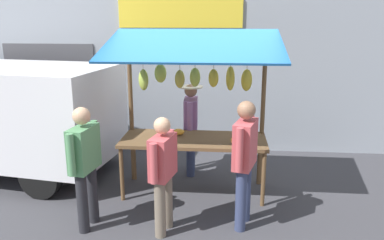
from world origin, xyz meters
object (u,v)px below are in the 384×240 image
at_px(shopper_with_ponytail, 245,155).
at_px(shopper_in_striped_shirt, 85,160).
at_px(shopper_with_shopping_bag, 163,169).
at_px(market_stall, 195,94).
at_px(vendor_with_sunhat, 191,122).

height_order(shopper_with_ponytail, shopper_in_striped_shirt, shopper_with_ponytail).
xyz_separation_m(shopper_with_ponytail, shopper_in_striped_shirt, (2.01, 0.22, -0.05)).
xyz_separation_m(shopper_with_ponytail, shopper_with_shopping_bag, (1.01, 0.25, -0.12)).
xyz_separation_m(market_stall, shopper_in_striped_shirt, (1.29, 1.23, -0.63)).
height_order(market_stall, shopper_with_shopping_bag, market_stall).
bearing_deg(market_stall, shopper_with_ponytail, 125.78).
relative_size(shopper_with_shopping_bag, shopper_in_striped_shirt, 0.94).
bearing_deg(shopper_with_shopping_bag, shopper_with_ponytail, -63.97).
relative_size(vendor_with_sunhat, shopper_with_ponytail, 0.94).
bearing_deg(market_stall, shopper_in_striped_shirt, 43.58).
bearing_deg(shopper_in_striped_shirt, shopper_with_ponytail, -75.09).
relative_size(market_stall, vendor_with_sunhat, 1.57).
relative_size(shopper_with_ponytail, shopper_with_shopping_bag, 1.11).
xyz_separation_m(vendor_with_sunhat, shopper_in_striped_shirt, (1.17, 1.93, -0.00)).
height_order(market_stall, vendor_with_sunhat, market_stall).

